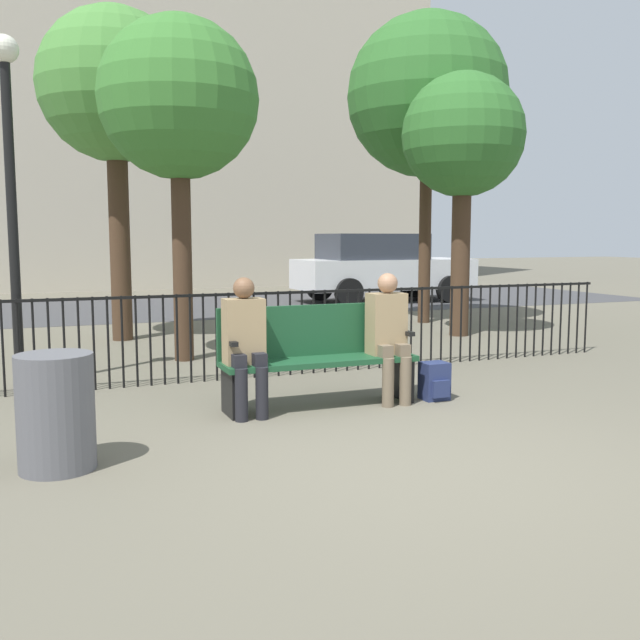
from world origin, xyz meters
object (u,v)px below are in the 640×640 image
object	(u,v)px
tree_3	(427,97)
park_bench	(317,352)
backpack	(435,381)
tree_2	(179,101)
trash_bin	(56,412)
parked_car_0	(380,267)
tree_0	(463,139)
tree_1	(115,89)
seated_person_1	(389,331)
lamp_post	(9,157)
seated_person_0	(245,340)

from	to	relation	value
tree_3	park_bench	bearing A→B (deg)	-128.65
backpack	tree_2	size ratio (longest dim) A/B	0.09
tree_2	trash_bin	xyz separation A→B (m)	(-1.63, -3.92, -2.78)
parked_car_0	trash_bin	distance (m)	12.82
tree_0	tree_2	xyz separation A→B (m)	(-4.47, -0.64, 0.14)
park_bench	tree_1	xyz separation A→B (m)	(-1.16, 5.00, 3.18)
tree_1	tree_2	distance (m)	2.24
park_bench	tree_2	distance (m)	3.98
tree_1	tree_0	bearing A→B (deg)	-16.67
parked_car_0	trash_bin	xyz separation A→B (m)	(-7.61, -10.30, -0.45)
seated_person_1	backpack	distance (m)	0.68
tree_1	trash_bin	distance (m)	6.97
tree_3	lamp_post	xyz separation A→B (m)	(-6.73, -3.32, -1.65)
tree_0	park_bench	bearing A→B (deg)	-137.39
tree_0	lamp_post	distance (m)	6.60
seated_person_0	tree_2	xyz separation A→B (m)	(0.06, 3.00, 2.51)
tree_0	lamp_post	bearing A→B (deg)	-165.86
tree_0	tree_1	xyz separation A→B (m)	(-4.97, 1.49, 0.64)
backpack	tree_1	world-z (taller)	tree_1
parked_car_0	tree_2	bearing A→B (deg)	-133.15
lamp_post	backpack	bearing A→B (deg)	-30.00
tree_1	lamp_post	size ratio (longest dim) A/B	1.37
park_bench	parked_car_0	world-z (taller)	parked_car_0
lamp_post	trash_bin	world-z (taller)	lamp_post
parked_car_0	lamp_post	bearing A→B (deg)	-137.00
tree_1	tree_2	size ratio (longest dim) A/B	1.16
tree_0	parked_car_0	world-z (taller)	tree_0
tree_0	parked_car_0	size ratio (longest dim) A/B	0.96
parked_car_0	tree_3	bearing A→B (deg)	-105.95
tree_2	parked_car_0	xyz separation A→B (m)	(5.98, 6.38, -2.33)
tree_0	tree_3	xyz separation A→B (m)	(0.37, 1.72, 0.95)
backpack	lamp_post	xyz separation A→B (m)	(-3.67, 2.12, 2.16)
seated_person_0	lamp_post	bearing A→B (deg)	132.02
tree_1	tree_3	size ratio (longest dim) A/B	0.89
tree_2	parked_car_0	size ratio (longest dim) A/B	1.00
tree_0	lamp_post	size ratio (longest dim) A/B	1.15
tree_1	parked_car_0	size ratio (longest dim) A/B	1.15
seated_person_1	parked_car_0	bearing A→B (deg)	63.57
seated_person_0	parked_car_0	world-z (taller)	parked_car_0
tree_3	trash_bin	size ratio (longest dim) A/B	6.95
tree_0	tree_1	size ratio (longest dim) A/B	0.83
tree_0	tree_3	bearing A→B (deg)	77.95
tree_2	lamp_post	distance (m)	2.29
park_bench	parked_car_0	distance (m)	10.69
seated_person_0	seated_person_1	distance (m)	1.38
seated_person_0	tree_2	size ratio (longest dim) A/B	0.29
seated_person_0	tree_0	distance (m)	6.27
tree_0	tree_1	distance (m)	5.23
tree_1	seated_person_0	bearing A→B (deg)	-85.06
park_bench	seated_person_1	xyz separation A→B (m)	(0.67, -0.13, 0.18)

